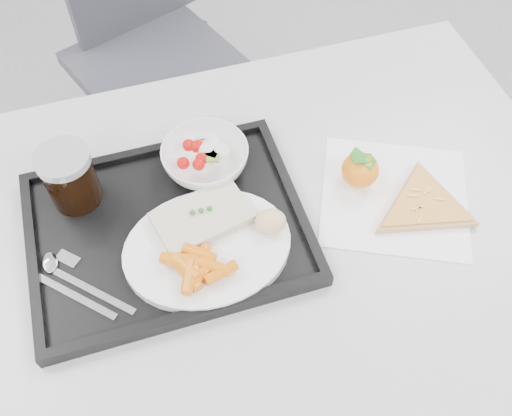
{
  "coord_description": "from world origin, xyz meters",
  "views": [
    {
      "loc": [
        -0.13,
        -0.2,
        1.55
      ],
      "look_at": [
        0.03,
        0.32,
        0.77
      ],
      "focal_mm": 40.0,
      "sensor_mm": 36.0,
      "label": 1
    }
  ],
  "objects_px": {
    "dinner_plate": "(208,248)",
    "tray": "(168,229)",
    "tangerine": "(360,170)",
    "chair": "(147,24)",
    "pizza_slice": "(424,205)",
    "table": "(242,251)",
    "cola_glass": "(70,176)",
    "salad_bowl": "(205,158)"
  },
  "relations": [
    {
      "from": "table",
      "to": "chair",
      "type": "xyz_separation_m",
      "value": [
        -0.02,
        0.87,
        -0.15
      ]
    },
    {
      "from": "table",
      "to": "pizza_slice",
      "type": "relative_size",
      "value": 4.75
    },
    {
      "from": "pizza_slice",
      "to": "chair",
      "type": "bearing_deg",
      "value": 109.93
    },
    {
      "from": "salad_bowl",
      "to": "tangerine",
      "type": "relative_size",
      "value": 1.93
    },
    {
      "from": "cola_glass",
      "to": "chair",
      "type": "bearing_deg",
      "value": 72.89
    },
    {
      "from": "dinner_plate",
      "to": "tangerine",
      "type": "xyz_separation_m",
      "value": [
        0.29,
        0.07,
        0.01
      ]
    },
    {
      "from": "chair",
      "to": "cola_glass",
      "type": "distance_m",
      "value": 0.82
    },
    {
      "from": "tray",
      "to": "dinner_plate",
      "type": "bearing_deg",
      "value": -50.76
    },
    {
      "from": "salad_bowl",
      "to": "dinner_plate",
      "type": "bearing_deg",
      "value": -103.48
    },
    {
      "from": "table",
      "to": "salad_bowl",
      "type": "xyz_separation_m",
      "value": [
        -0.02,
        0.14,
        0.11
      ]
    },
    {
      "from": "table",
      "to": "dinner_plate",
      "type": "height_order",
      "value": "dinner_plate"
    },
    {
      "from": "dinner_plate",
      "to": "cola_glass",
      "type": "height_order",
      "value": "cola_glass"
    },
    {
      "from": "chair",
      "to": "dinner_plate",
      "type": "bearing_deg",
      "value": -92.56
    },
    {
      "from": "tray",
      "to": "table",
      "type": "bearing_deg",
      "value": -16.2
    },
    {
      "from": "table",
      "to": "tangerine",
      "type": "height_order",
      "value": "tangerine"
    },
    {
      "from": "cola_glass",
      "to": "pizza_slice",
      "type": "xyz_separation_m",
      "value": [
        0.56,
        -0.19,
        -0.06
      ]
    },
    {
      "from": "chair",
      "to": "tangerine",
      "type": "bearing_deg",
      "value": -73.34
    },
    {
      "from": "table",
      "to": "dinner_plate",
      "type": "relative_size",
      "value": 4.44
    },
    {
      "from": "salad_bowl",
      "to": "pizza_slice",
      "type": "bearing_deg",
      "value": -29.42
    },
    {
      "from": "tray",
      "to": "dinner_plate",
      "type": "height_order",
      "value": "dinner_plate"
    },
    {
      "from": "chair",
      "to": "tangerine",
      "type": "height_order",
      "value": "chair"
    },
    {
      "from": "chair",
      "to": "tangerine",
      "type": "relative_size",
      "value": 11.83
    },
    {
      "from": "tray",
      "to": "pizza_slice",
      "type": "xyz_separation_m",
      "value": [
        0.43,
        -0.08,
        0.0
      ]
    },
    {
      "from": "table",
      "to": "chair",
      "type": "height_order",
      "value": "chair"
    },
    {
      "from": "tangerine",
      "to": "pizza_slice",
      "type": "distance_m",
      "value": 0.12
    },
    {
      "from": "chair",
      "to": "salad_bowl",
      "type": "bearing_deg",
      "value": -89.98
    },
    {
      "from": "tray",
      "to": "cola_glass",
      "type": "xyz_separation_m",
      "value": [
        -0.13,
        0.11,
        0.06
      ]
    },
    {
      "from": "cola_glass",
      "to": "tray",
      "type": "bearing_deg",
      "value": -38.66
    },
    {
      "from": "salad_bowl",
      "to": "cola_glass",
      "type": "xyz_separation_m",
      "value": [
        -0.23,
        0.0,
        0.03
      ]
    },
    {
      "from": "dinner_plate",
      "to": "salad_bowl",
      "type": "distance_m",
      "value": 0.18
    },
    {
      "from": "table",
      "to": "chair",
      "type": "relative_size",
      "value": 1.29
    },
    {
      "from": "tangerine",
      "to": "dinner_plate",
      "type": "bearing_deg",
      "value": -166.89
    },
    {
      "from": "salad_bowl",
      "to": "tangerine",
      "type": "height_order",
      "value": "tangerine"
    },
    {
      "from": "cola_glass",
      "to": "table",
      "type": "bearing_deg",
      "value": -29.27
    },
    {
      "from": "tray",
      "to": "pizza_slice",
      "type": "relative_size",
      "value": 1.78
    },
    {
      "from": "tray",
      "to": "cola_glass",
      "type": "distance_m",
      "value": 0.18
    },
    {
      "from": "chair",
      "to": "tray",
      "type": "height_order",
      "value": "chair"
    },
    {
      "from": "cola_glass",
      "to": "tangerine",
      "type": "height_order",
      "value": "cola_glass"
    },
    {
      "from": "dinner_plate",
      "to": "tangerine",
      "type": "height_order",
      "value": "tangerine"
    },
    {
      "from": "chair",
      "to": "tangerine",
      "type": "distance_m",
      "value": 0.91
    },
    {
      "from": "dinner_plate",
      "to": "tray",
      "type": "bearing_deg",
      "value": 129.24
    },
    {
      "from": "dinner_plate",
      "to": "cola_glass",
      "type": "xyz_separation_m",
      "value": [
        -0.19,
        0.17,
        0.05
      ]
    }
  ]
}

